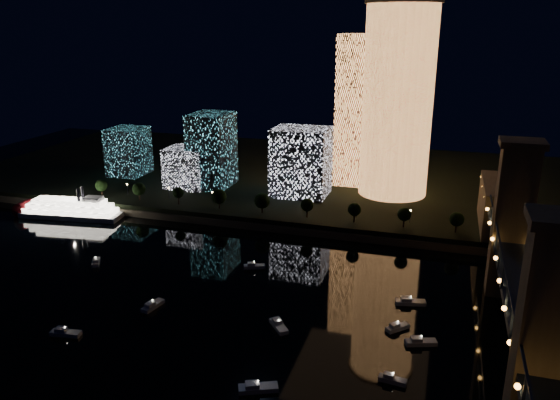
{
  "coord_description": "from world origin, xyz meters",
  "views": [
    {
      "loc": [
        42.95,
        -122.76,
        82.18
      ],
      "look_at": [
        -11.78,
        55.0,
        22.59
      ],
      "focal_mm": 35.0,
      "sensor_mm": 36.0,
      "label": 1
    }
  ],
  "objects": [
    {
      "name": "seawall",
      "position": [
        0.0,
        82.0,
        1.5
      ],
      "size": [
        420.0,
        6.0,
        3.0
      ],
      "primitive_type": "cube",
      "color": "#6B5E4C",
      "rests_on": "ground"
    },
    {
      "name": "tower_cylindrical",
      "position": [
        20.33,
        134.39,
        49.37
      ],
      "size": [
        34.0,
        34.0,
        88.48
      ],
      "color": "#EC924B",
      "rests_on": "far_bank"
    },
    {
      "name": "riverboat",
      "position": [
        -116.78,
        70.04,
        3.78
      ],
      "size": [
        49.85,
        16.28,
        14.76
      ],
      "color": "silver",
      "rests_on": "ground"
    },
    {
      "name": "street_lamps",
      "position": [
        -34.0,
        94.0,
        9.02
      ],
      "size": [
        132.7,
        0.7,
        5.65
      ],
      "color": "black",
      "rests_on": "far_bank"
    },
    {
      "name": "far_bank",
      "position": [
        0.0,
        160.0,
        2.5
      ],
      "size": [
        420.0,
        160.0,
        5.0
      ],
      "primitive_type": "cube",
      "color": "black",
      "rests_on": "ground"
    },
    {
      "name": "truss_bridge",
      "position": [
        65.0,
        3.72,
        16.25
      ],
      "size": [
        13.0,
        266.0,
        50.0
      ],
      "color": "#17254A",
      "rests_on": "ground"
    },
    {
      "name": "motorboats",
      "position": [
        -1.44,
        9.88,
        0.81
      ],
      "size": [
        122.69,
        69.72,
        2.78
      ],
      "color": "silver",
      "rests_on": "ground"
    },
    {
      "name": "tower_rectangular",
      "position": [
        1.72,
        149.4,
        41.78
      ],
      "size": [
        23.12,
        23.12,
        73.56
      ],
      "primitive_type": "cube",
      "color": "#EC924B",
      "rests_on": "far_bank"
    },
    {
      "name": "midrise_blocks",
      "position": [
        -61.86,
        121.05,
        20.2
      ],
      "size": [
        120.63,
        31.79,
        36.47
      ],
      "color": "white",
      "rests_on": "far_bank"
    },
    {
      "name": "esplanade_trees",
      "position": [
        -32.15,
        88.0,
        10.47
      ],
      "size": [
        165.79,
        6.92,
        8.96
      ],
      "color": "black",
      "rests_on": "far_bank"
    },
    {
      "name": "ground",
      "position": [
        0.0,
        0.0,
        0.0
      ],
      "size": [
        520.0,
        520.0,
        0.0
      ],
      "primitive_type": "plane",
      "color": "black",
      "rests_on": "ground"
    }
  ]
}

